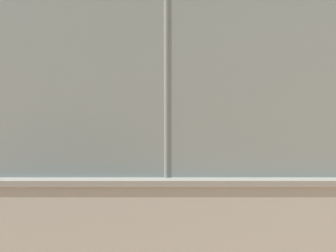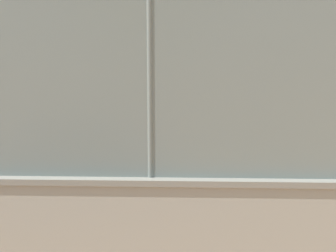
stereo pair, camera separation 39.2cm
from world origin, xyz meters
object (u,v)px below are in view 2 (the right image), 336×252
Objects in this scene: player_at_service_line at (131,105)px; courtside_bench at (29,208)px; player_crossing_court at (220,116)px; sports_ball at (199,146)px.

courtside_bench is at bearing 85.79° from player_at_service_line.
player_crossing_court is 4.04m from player_at_service_line.
player_at_service_line is at bearing -35.62° from player_crossing_court.
courtside_bench is at bearing 62.25° from player_crossing_court.
player_crossing_court is at bearing -123.20° from sports_ball.
courtside_bench is (4.02, 7.64, -0.42)m from player_crossing_court.
player_at_service_line is 1.00× the size of courtside_bench.
courtside_bench is at bearing 63.30° from sports_ball.
player_crossing_court is 0.94× the size of player_at_service_line.
player_at_service_line is at bearing -54.42° from sports_ball.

